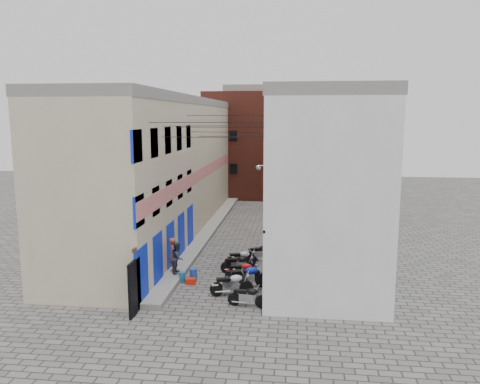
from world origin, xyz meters
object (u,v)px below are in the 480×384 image
at_px(motorcycle_e, 238,263).
at_px(motorcycle_f, 241,258).
at_px(person_a, 174,255).
at_px(motorcycle_a, 248,295).
at_px(motorcycle_c, 247,275).
at_px(red_crate, 191,281).
at_px(motorcycle_b, 232,283).
at_px(motorcycle_d, 243,270).
at_px(person_b, 178,258).
at_px(water_jug_near, 182,277).
at_px(water_jug_far, 193,274).
at_px(motorcycle_g, 261,252).

xyz_separation_m(motorcycle_e, motorcycle_f, (0.04, 0.92, -0.01)).
bearing_deg(person_a, motorcycle_a, -140.95).
bearing_deg(motorcycle_e, motorcycle_a, 4.60).
height_order(motorcycle_c, motorcycle_f, motorcycle_c).
xyz_separation_m(motorcycle_a, red_crate, (-2.91, 2.29, -0.35)).
distance_m(motorcycle_b, motorcycle_d, 1.99).
bearing_deg(person_b, water_jug_near, -149.14).
distance_m(motorcycle_a, person_a, 5.16).
distance_m(water_jug_far, red_crate, 0.59).
distance_m(person_b, water_jug_near, 1.00).
height_order(motorcycle_b, red_crate, motorcycle_b).
xyz_separation_m(motorcycle_e, person_a, (-3.06, -0.89, 0.58)).
bearing_deg(water_jug_near, red_crate, -25.55).
relative_size(motorcycle_b, person_b, 1.26).
bearing_deg(motorcycle_a, person_a, -122.85).
xyz_separation_m(motorcycle_d, motorcycle_g, (0.63, 2.93, 0.05)).
height_order(motorcycle_b, motorcycle_f, motorcycle_b).
height_order(water_jug_near, red_crate, water_jug_near).
bearing_deg(person_b, person_a, 48.90).
relative_size(motorcycle_a, motorcycle_d, 0.99).
xyz_separation_m(motorcycle_c, red_crate, (-2.66, 0.22, -0.47)).
xyz_separation_m(motorcycle_f, red_crate, (-2.05, -2.78, -0.37)).
distance_m(motorcycle_d, person_a, 3.45).
bearing_deg(water_jug_far, motorcycle_b, -39.01).
xyz_separation_m(motorcycle_d, person_a, (-3.40, 0.11, 0.60)).
height_order(motorcycle_e, motorcycle_f, motorcycle_e).
bearing_deg(motorcycle_a, motorcycle_f, -163.77).
relative_size(motorcycle_d, person_a, 1.01).
xyz_separation_m(motorcycle_b, motorcycle_f, (-0.03, 3.89, -0.05)).
bearing_deg(motorcycle_d, motorcycle_f, -178.35).
relative_size(person_a, water_jug_far, 3.04).
relative_size(person_b, red_crate, 3.38).
height_order(person_a, person_b, person_a).
distance_m(motorcycle_e, person_b, 3.07).
bearing_deg(motorcycle_g, motorcycle_a, -23.76).
distance_m(motorcycle_c, water_jug_near, 3.18).
height_order(motorcycle_c, person_b, person_b).
distance_m(water_jug_near, red_crate, 0.53).
bearing_deg(motorcycle_b, person_a, -139.54).
height_order(motorcycle_a, motorcycle_d, motorcycle_d).
bearing_deg(person_b, motorcycle_b, -124.32).
distance_m(motorcycle_a, water_jug_near, 4.22).
height_order(motorcycle_g, water_jug_far, motorcycle_g).
height_order(motorcycle_a, motorcycle_b, motorcycle_b).
relative_size(motorcycle_c, red_crate, 4.65).
xyz_separation_m(motorcycle_f, water_jug_far, (-2.06, -2.21, -0.23)).
bearing_deg(water_jug_far, motorcycle_f, 47.03).
xyz_separation_m(motorcycle_g, person_b, (-3.79, -3.02, 0.46)).
relative_size(motorcycle_b, water_jug_far, 3.45).
xyz_separation_m(motorcycle_c, person_b, (-3.47, 0.99, 0.41)).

